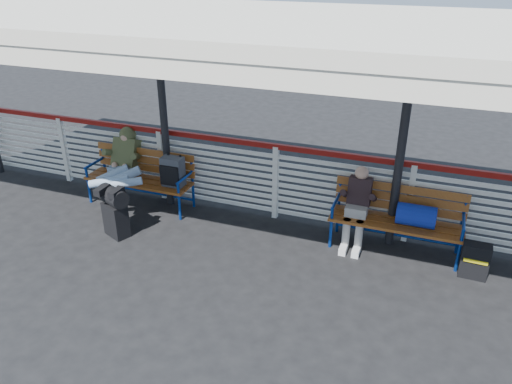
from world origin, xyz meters
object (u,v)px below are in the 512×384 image
at_px(bench_left, 152,172).
at_px(bench_right, 405,214).
at_px(traveler_man, 120,172).
at_px(companion_person, 357,206).
at_px(suitcase_side, 475,261).
at_px(luggage_stack, 115,210).

distance_m(bench_left, bench_right, 3.98).
height_order(traveler_man, companion_person, traveler_man).
bearing_deg(bench_left, bench_right, 0.34).
height_order(bench_left, companion_person, companion_person).
xyz_separation_m(bench_left, suitcase_side, (4.93, -0.29, -0.36)).
bearing_deg(bench_right, suitcase_side, -18.40).
distance_m(bench_right, suitcase_side, 1.05).
height_order(bench_left, bench_right, bench_left).
xyz_separation_m(bench_right, suitcase_side, (0.95, -0.32, -0.34)).
distance_m(luggage_stack, traveler_man, 0.81).
bearing_deg(bench_left, luggage_stack, -90.98).
height_order(luggage_stack, companion_person, companion_person).
xyz_separation_m(bench_right, companion_person, (-0.65, -0.03, 0.02)).
height_order(luggage_stack, traveler_man, traveler_man).
xyz_separation_m(luggage_stack, bench_right, (4.00, 1.05, 0.15)).
xyz_separation_m(companion_person, suitcase_side, (1.60, -0.28, -0.36)).
bearing_deg(traveler_man, bench_left, 43.40).
xyz_separation_m(bench_right, traveler_man, (-4.34, -0.37, 0.11)).
distance_m(companion_person, suitcase_side, 1.66).
bearing_deg(bench_right, traveler_man, -175.17).
relative_size(companion_person, suitcase_side, 2.38).
height_order(traveler_man, suitcase_side, traveler_man).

